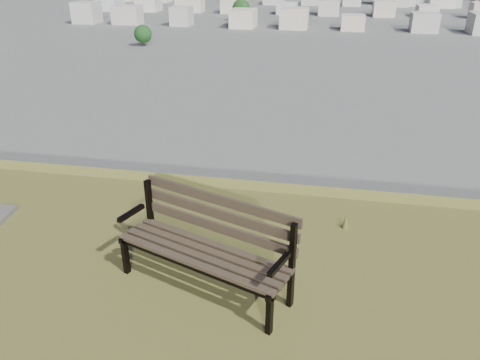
# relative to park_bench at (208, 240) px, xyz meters

# --- Properties ---
(park_bench) EXTENTS (1.91, 1.18, 0.95)m
(park_bench) POSITION_rel_park_bench_xyz_m (0.00, 0.00, 0.00)
(park_bench) COLOR #463628
(park_bench) RESTS_ON hilltop_mesa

